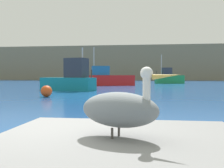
{
  "coord_description": "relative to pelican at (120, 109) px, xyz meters",
  "views": [
    {
      "loc": [
        1.65,
        -3.8,
        1.36
      ],
      "look_at": [
        -0.7,
        14.09,
        0.75
      ],
      "focal_mm": 41.02,
      "sensor_mm": 36.0,
      "label": 1
    }
  ],
  "objects": [
    {
      "name": "ground_plane",
      "position": [
        -1.35,
        0.73,
        -0.96
      ],
      "size": [
        260.0,
        260.0,
        0.0
      ],
      "primitive_type": "plane",
      "color": "#194C93"
    },
    {
      "name": "hillside_backdrop",
      "position": [
        -1.35,
        75.56,
        3.89
      ],
      "size": [
        140.0,
        17.02,
        9.69
      ],
      "primitive_type": "cube",
      "color": "#7F755B",
      "rests_on": "ground"
    },
    {
      "name": "fishing_boat_red",
      "position": [
        -4.83,
        30.96,
        -0.01
      ],
      "size": [
        7.05,
        4.0,
        5.13
      ],
      "rotation": [
        0.0,
        0.0,
        3.42
      ],
      "color": "red",
      "rests_on": "ground"
    },
    {
      "name": "pier_dock",
      "position": [
        -0.01,
        0.0,
        -0.65
      ],
      "size": [
        3.13,
        2.59,
        0.6
      ],
      "primitive_type": "cube",
      "color": "gray",
      "rests_on": "ground"
    },
    {
      "name": "mooring_buoy",
      "position": [
        -5.91,
        12.36,
        -0.6
      ],
      "size": [
        0.72,
        0.72,
        0.72
      ],
      "primitive_type": "sphere",
      "color": "#E54C19",
      "rests_on": "ground"
    },
    {
      "name": "pelican",
      "position": [
        0.0,
        0.0,
        0.0
      ],
      "size": [
        1.26,
        0.83,
        0.85
      ],
      "rotation": [
        0.0,
        0.0,
        -0.36
      ],
      "color": "slate",
      "rests_on": "pier_dock"
    },
    {
      "name": "fishing_boat_teal",
      "position": [
        -6.35,
        19.15,
        0.08
      ],
      "size": [
        5.16,
        2.78,
        3.79
      ],
      "rotation": [
        0.0,
        0.0,
        -0.24
      ],
      "color": "teal",
      "rests_on": "ground"
    },
    {
      "name": "fishing_boat_green",
      "position": [
        4.19,
        40.6,
        0.0
      ],
      "size": [
        4.95,
        2.53,
        4.8
      ],
      "rotation": [
        0.0,
        0.0,
        3.41
      ],
      "color": "#1E8C4C",
      "rests_on": "ground"
    }
  ]
}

